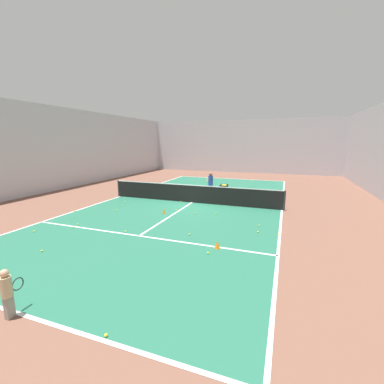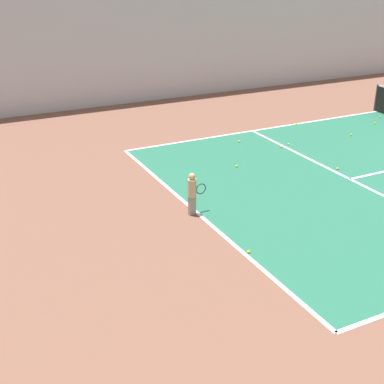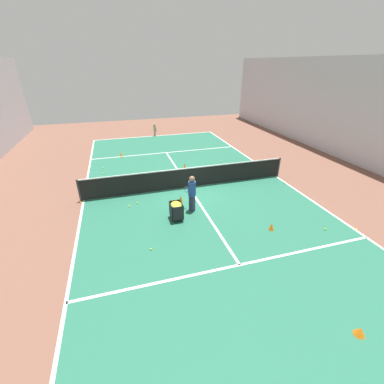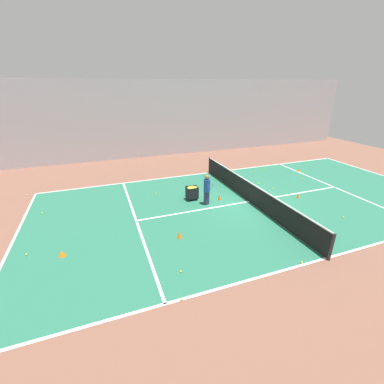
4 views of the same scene
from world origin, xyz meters
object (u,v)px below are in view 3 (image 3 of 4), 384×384
Objects in this scene: coach_at_net at (192,191)px; training_cone_1 at (272,226)px; tennis_net at (189,177)px; training_cone_0 at (181,198)px; ball_cart at (176,208)px; player_near_baseline at (155,129)px.

coach_at_net is 5.39× the size of training_cone_1.
tennis_net is 1.64m from training_cone_0.
coach_at_net is (0.51, 2.27, 0.37)m from tennis_net.
training_cone_1 is at bearing 151.84° from ball_cart.
coach_at_net is at bearing -42.24° from training_cone_1.
coach_at_net reaches higher than training_cone_1.
coach_at_net is at bearing 77.44° from tennis_net.
tennis_net reaches higher than training_cone_1.
training_cone_0 is (-0.54, -1.40, -0.36)m from ball_cart.
tennis_net reaches higher than training_cone_0.
player_near_baseline is 13.38m from coach_at_net.
training_cone_1 is at bearing -153.16° from coach_at_net.
ball_cart is at bearing 101.09° from coach_at_net.
tennis_net is 9.70× the size of player_near_baseline.
training_cone_1 is (-3.37, 1.80, -0.38)m from ball_cart.
ball_cart is (0.82, 0.51, -0.40)m from coach_at_net.
coach_at_net is 3.53m from training_cone_1.
coach_at_net is 4.76× the size of training_cone_0.
player_near_baseline is 12.52m from training_cone_0.
training_cone_0 is 4.27m from training_cone_1.
player_near_baseline is 1.44× the size of ball_cart.
player_near_baseline is at bearing -95.42° from ball_cart.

